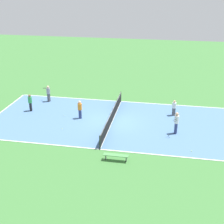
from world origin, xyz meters
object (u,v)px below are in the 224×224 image
at_px(player_far_white, 174,107).
at_px(tennis_ball_left_sideline, 191,151).
at_px(player_far_green, 30,102).
at_px(tennis_net, 112,116).
at_px(player_center_orange, 80,108).
at_px(bench, 116,156).
at_px(player_near_white, 176,121).
at_px(player_baseline_gray, 48,92).
at_px(tennis_ball_far_baseline, 64,115).
at_px(tennis_ball_midcourt, 62,129).

bearing_deg(player_far_white, tennis_ball_left_sideline, -92.79).
bearing_deg(player_far_green, tennis_net, 68.26).
distance_m(player_far_green, tennis_ball_left_sideline, 15.14).
distance_m(tennis_net, player_center_orange, 2.91).
xyz_separation_m(bench, player_center_orange, (6.24, 4.28, 0.57)).
xyz_separation_m(tennis_net, player_near_white, (-1.30, -5.37, 0.52)).
bearing_deg(player_far_green, player_center_orange, 66.04).
bearing_deg(player_center_orange, player_baseline_gray, 122.21).
distance_m(player_far_white, tennis_ball_left_sideline, 6.43).
xyz_separation_m(player_baseline_gray, player_near_white, (-4.82, -12.44, 0.11)).
height_order(player_far_white, tennis_ball_far_baseline, player_far_white).
relative_size(player_center_orange, player_near_white, 0.91).
height_order(tennis_net, player_far_white, player_far_white).
height_order(tennis_ball_left_sideline, tennis_ball_far_baseline, same).
bearing_deg(bench, tennis_ball_midcourt, -37.03).
bearing_deg(player_center_orange, tennis_net, -21.77).
relative_size(tennis_net, player_center_orange, 5.84).
relative_size(tennis_net, player_baseline_gray, 5.83).
bearing_deg(tennis_ball_left_sideline, player_near_white, 22.89).
distance_m(player_near_white, tennis_ball_far_baseline, 10.02).
bearing_deg(player_far_white, player_baseline_gray, 159.88).
relative_size(player_near_white, tennis_ball_far_baseline, 26.52).
xyz_separation_m(bench, player_far_green, (7.01, 9.23, 0.55)).
xyz_separation_m(player_far_green, tennis_ball_left_sideline, (-4.87, -14.31, -0.88)).
bearing_deg(player_far_white, tennis_net, -170.53).
xyz_separation_m(tennis_net, player_center_orange, (0.14, 2.87, 0.40)).
distance_m(tennis_net, player_baseline_gray, 7.92).
height_order(bench, player_far_white, player_far_white).
bearing_deg(bench, player_far_green, -37.23).
bearing_deg(bench, tennis_ball_far_baseline, -47.84).
xyz_separation_m(bench, player_far_white, (8.40, -3.79, 0.44)).
bearing_deg(tennis_ball_far_baseline, player_far_white, -78.72).
xyz_separation_m(player_center_orange, player_near_white, (-1.44, -8.24, 0.11)).
bearing_deg(tennis_ball_left_sideline, player_center_orange, 66.39).
distance_m(player_baseline_gray, player_far_white, 12.33).
distance_m(bench, tennis_ball_midcourt, 6.44).
bearing_deg(tennis_ball_midcourt, tennis_net, -59.23).
distance_m(player_far_white, tennis_ball_midcourt, 10.04).
distance_m(tennis_net, tennis_ball_midcourt, 4.37).
bearing_deg(player_far_white, player_far_green, 171.64).
bearing_deg(tennis_ball_midcourt, player_near_white, -84.19).
bearing_deg(player_center_orange, tennis_ball_far_baseline, 152.57).
height_order(player_far_white, player_far_green, player_far_green).
bearing_deg(tennis_ball_far_baseline, player_baseline_gray, 39.74).
xyz_separation_m(player_baseline_gray, tennis_ball_midcourt, (-5.75, -3.34, -0.91)).
bearing_deg(player_baseline_gray, tennis_ball_far_baseline, 161.84).
xyz_separation_m(player_far_green, player_center_orange, (-0.77, -4.95, 0.02)).
xyz_separation_m(tennis_net, tennis_ball_far_baseline, (0.38, 4.46, -0.50)).
xyz_separation_m(player_near_white, tennis_ball_midcourt, (-0.93, 9.10, -1.01)).
bearing_deg(player_near_white, tennis_net, -90.63).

